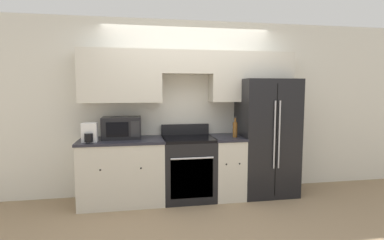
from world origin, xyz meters
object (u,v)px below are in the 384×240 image
object	(u,v)px
oven_range	(188,168)
refrigerator	(265,137)
bottle	(235,129)
microwave	(122,128)

from	to	relation	value
oven_range	refrigerator	bearing A→B (deg)	2.79
refrigerator	bottle	distance (m)	0.57
oven_range	bottle	world-z (taller)	bottle
oven_range	refrigerator	world-z (taller)	refrigerator
microwave	refrigerator	bearing A→B (deg)	-0.61
oven_range	microwave	bearing A→B (deg)	175.02
refrigerator	bottle	world-z (taller)	refrigerator
oven_range	refrigerator	distance (m)	1.27
bottle	microwave	bearing A→B (deg)	173.92
refrigerator	microwave	xyz separation A→B (m)	(-2.12, 0.02, 0.18)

